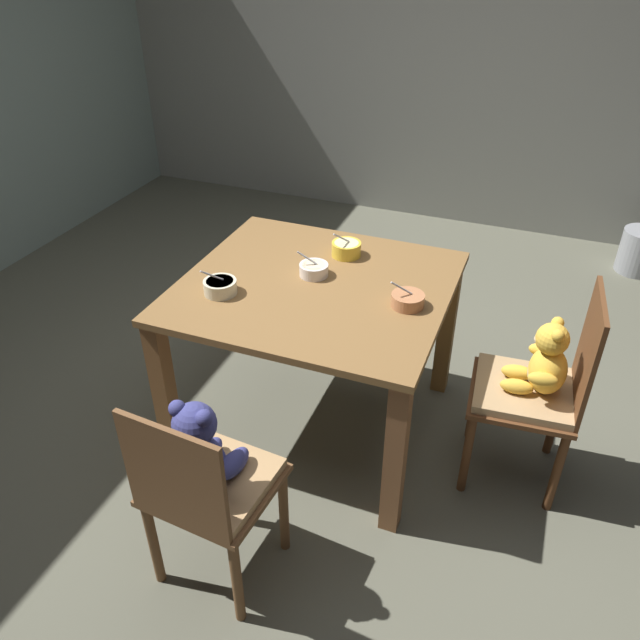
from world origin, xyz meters
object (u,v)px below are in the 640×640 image
porridge_bowl_yellow_far_center (346,249)px  metal_pail (640,251)px  teddy_chair_near_right (539,380)px  porridge_bowl_terracotta_near_right (408,300)px  dining_table (316,311)px  porridge_bowl_cream_near_left (220,287)px  teddy_chair_near_front (204,471)px  porridge_bowl_white_center (314,269)px

porridge_bowl_yellow_far_center → metal_pail: (1.42, 1.87, -0.64)m
teddy_chair_near_right → metal_pail: 2.23m
porridge_bowl_terracotta_near_right → teddy_chair_near_right: bearing=4.4°
dining_table → teddy_chair_near_right: 0.94m
dining_table → teddy_chair_near_right: (0.93, 0.01, -0.11)m
teddy_chair_near_right → porridge_bowl_terracotta_near_right: bearing=-0.2°
teddy_chair_near_right → porridge_bowl_cream_near_left: teddy_chair_near_right is taller
porridge_bowl_yellow_far_center → porridge_bowl_cream_near_left: 0.61m
teddy_chair_near_right → porridge_bowl_yellow_far_center: size_ratio=6.90×
teddy_chair_near_front → teddy_chair_near_right: size_ratio=0.92×
porridge_bowl_white_center → metal_pail: 2.64m
dining_table → metal_pail: (1.46, 2.15, -0.48)m
porridge_bowl_yellow_far_center → porridge_bowl_cream_near_left: bearing=-126.5°
metal_pail → porridge_bowl_cream_near_left: bearing=-127.2°
teddy_chair_near_right → porridge_bowl_cream_near_left: bearing=5.3°
porridge_bowl_cream_near_left → porridge_bowl_white_center: (0.30, 0.27, -0.00)m
teddy_chair_near_front → porridge_bowl_yellow_far_center: porridge_bowl_yellow_far_center is taller
teddy_chair_near_front → porridge_bowl_terracotta_near_right: size_ratio=6.35×
teddy_chair_near_front → metal_pail: bearing=-21.4°
dining_table → teddy_chair_near_front: (-0.04, -0.89, -0.09)m
porridge_bowl_terracotta_near_right → porridge_bowl_cream_near_left: 0.75m
porridge_bowl_yellow_far_center → porridge_bowl_terracotta_near_right: size_ratio=1.00×
porridge_bowl_white_center → teddy_chair_near_right: bearing=-3.1°
dining_table → porridge_bowl_terracotta_near_right: porridge_bowl_terracotta_near_right is taller
metal_pail → porridge_bowl_terracotta_near_right: bearing=-116.0°
porridge_bowl_white_center → metal_pail: bearing=54.4°
teddy_chair_near_front → porridge_bowl_white_center: 0.99m
teddy_chair_near_front → metal_pail: (1.50, 3.04, -0.38)m
porridge_bowl_yellow_far_center → porridge_bowl_white_center: porridge_bowl_yellow_far_center is taller
porridge_bowl_yellow_far_center → teddy_chair_near_right: bearing=-16.8°
porridge_bowl_white_center → porridge_bowl_cream_near_left: bearing=-137.4°
dining_table → teddy_chair_near_right: size_ratio=1.21×
teddy_chair_near_front → porridge_bowl_terracotta_near_right: 1.00m
porridge_bowl_yellow_far_center → porridge_bowl_terracotta_near_right: porridge_bowl_yellow_far_center is taller
dining_table → porridge_bowl_yellow_far_center: bearing=83.0°
porridge_bowl_yellow_far_center → porridge_bowl_cream_near_left: porridge_bowl_yellow_far_center is taller
metal_pail → porridge_bowl_yellow_far_center: bearing=-127.3°
metal_pail → teddy_chair_near_right: bearing=-103.8°
teddy_chair_near_front → porridge_bowl_yellow_far_center: (0.07, 1.17, 0.26)m
porridge_bowl_white_center → metal_pail: size_ratio=0.44×
dining_table → porridge_bowl_terracotta_near_right: (0.40, -0.03, 0.16)m
metal_pail → teddy_chair_near_front: bearing=-116.2°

